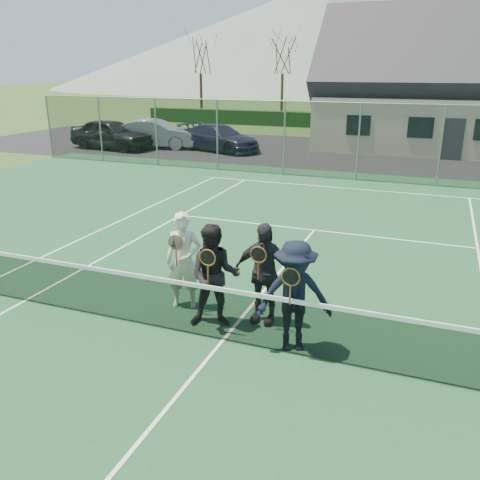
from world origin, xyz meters
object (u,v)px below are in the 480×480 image
at_px(player_d, 295,296).
at_px(car_b, 156,134).
at_px(car_c, 219,138).
at_px(tennis_net, 223,312).
at_px(player_b, 215,276).
at_px(player_a, 184,260).
at_px(car_a, 111,134).
at_px(clubhouse, 469,73).
at_px(player_c, 263,273).

bearing_deg(player_d, car_b, 125.64).
relative_size(car_c, tennis_net, 0.41).
bearing_deg(player_b, player_d, -11.03).
bearing_deg(player_a, car_c, 111.52).
distance_m(car_b, player_b, 21.22).
distance_m(car_b, car_c, 3.75).
distance_m(car_a, tennis_net, 22.02).
bearing_deg(car_a, player_d, -130.94).
height_order(clubhouse, player_c, clubhouse).
height_order(car_c, player_a, player_a).
bearing_deg(tennis_net, car_c, 113.62).
bearing_deg(clubhouse, player_b, -100.47).
height_order(car_c, player_b, player_b).
relative_size(car_a, car_c, 1.00).
distance_m(car_c, player_c, 19.60).
bearing_deg(player_c, tennis_net, -112.60).
distance_m(player_b, player_d, 1.50).
distance_m(car_c, player_a, 18.94).
relative_size(car_b, player_d, 2.62).
bearing_deg(car_c, car_a, 123.77).
distance_m(car_b, player_c, 21.27).
bearing_deg(player_a, player_c, -1.64).
xyz_separation_m(car_b, player_b, (11.52, -17.82, 0.14)).
xyz_separation_m(car_a, player_a, (12.75, -16.11, 0.10)).
distance_m(player_a, player_b, 0.95).
height_order(car_a, tennis_net, car_a).
height_order(car_c, clubhouse, clubhouse).
bearing_deg(player_a, clubhouse, 77.36).
distance_m(tennis_net, player_c, 1.05).
bearing_deg(clubhouse, car_a, -158.82).
xyz_separation_m(car_a, car_b, (2.06, 1.25, -0.04)).
xyz_separation_m(car_c, player_c, (8.49, -17.66, 0.22)).
bearing_deg(tennis_net, player_a, 141.09).
bearing_deg(car_b, tennis_net, -159.74).
bearing_deg(clubhouse, player_a, -102.64).
xyz_separation_m(tennis_net, player_b, (-0.34, 0.48, 0.38)).
bearing_deg(clubhouse, tennis_net, -99.46).
relative_size(car_a, player_c, 2.67).
distance_m(car_a, player_b, 21.43).
bearing_deg(car_c, player_c, -135.09).
relative_size(car_b, clubhouse, 0.30).
bearing_deg(car_b, player_a, -161.05).
bearing_deg(player_d, tennis_net, -170.23).
distance_m(car_b, player_a, 20.39).
xyz_separation_m(player_b, player_c, (0.72, 0.42, 0.00)).
distance_m(player_b, player_c, 0.83).
distance_m(car_a, car_c, 6.00).
height_order(tennis_net, player_b, player_b).
relative_size(car_a, player_d, 2.67).
height_order(car_b, player_c, player_c).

